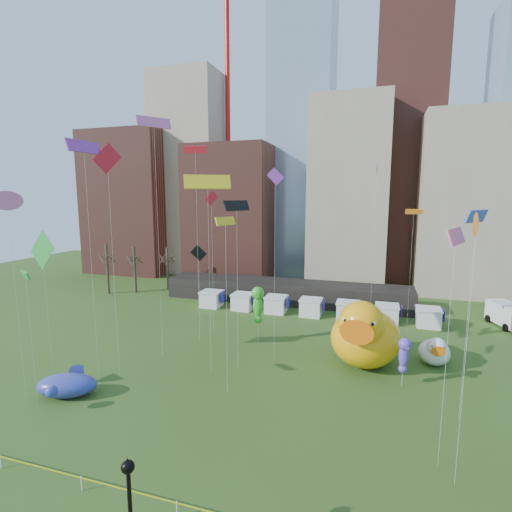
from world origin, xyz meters
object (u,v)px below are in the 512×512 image
(small_duck, at_px, (435,351))
(lamppost, at_px, (130,504))
(seahorse_green, at_px, (258,302))
(whale_inflatable, at_px, (68,384))
(seahorse_purple, at_px, (404,352))
(big_duck, at_px, (365,335))
(box_truck, at_px, (510,316))

(small_duck, xyz_separation_m, lamppost, (-15.57, -27.02, 1.96))
(seahorse_green, xyz_separation_m, whale_inflatable, (-11.64, -15.87, -3.77))
(small_duck, bearing_deg, seahorse_purple, -121.95)
(seahorse_purple, relative_size, whale_inflatable, 0.71)
(big_duck, relative_size, small_duck, 2.39)
(seahorse_green, height_order, whale_inflatable, seahorse_green)
(big_duck, distance_m, small_duck, 7.28)
(seahorse_purple, relative_size, box_truck, 0.60)
(small_duck, height_order, box_truck, small_duck)
(small_duck, height_order, lamppost, lamppost)
(big_duck, xyz_separation_m, seahorse_green, (-11.67, 2.84, 1.54))
(small_duck, relative_size, seahorse_green, 0.62)
(small_duck, distance_m, box_truck, 18.06)
(seahorse_purple, distance_m, whale_inflatable, 28.53)
(small_duck, height_order, seahorse_purple, seahorse_purple)
(seahorse_green, xyz_separation_m, lamppost, (2.72, -27.42, -1.38))
(lamppost, bearing_deg, seahorse_green, 95.65)
(big_duck, bearing_deg, seahorse_purple, -34.09)
(small_duck, height_order, seahorse_green, seahorse_green)
(big_duck, height_order, box_truck, big_duck)
(big_duck, relative_size, whale_inflatable, 1.55)
(seahorse_purple, bearing_deg, whale_inflatable, -168.95)
(seahorse_green, xyz_separation_m, box_truck, (28.86, 14.25, -3.25))
(seahorse_purple, bearing_deg, box_truck, 46.17)
(small_duck, xyz_separation_m, seahorse_green, (-18.29, 0.40, 3.34))
(seahorse_purple, height_order, lamppost, lamppost)
(big_duck, bearing_deg, lamppost, -101.48)
(small_duck, relative_size, whale_inflatable, 0.65)
(whale_inflatable, distance_m, box_truck, 50.47)
(box_truck, bearing_deg, seahorse_purple, -142.60)
(box_truck, bearing_deg, big_duck, -153.34)
(seahorse_purple, height_order, box_truck, seahorse_purple)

